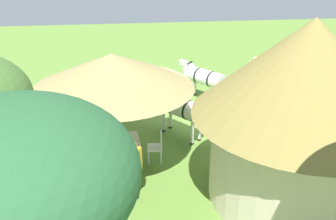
{
  "coord_description": "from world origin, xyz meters",
  "views": [
    {
      "loc": [
        2.16,
        11.5,
        5.91
      ],
      "look_at": [
        0.87,
        0.68,
        1.0
      ],
      "focal_mm": 40.59,
      "sensor_mm": 36.0,
      "label": 1
    }
  ],
  "objects_px": {
    "patio_chair_near_hut": "(158,145)",
    "guest_behind_table": "(133,165)",
    "standing_watcher": "(254,72)",
    "acacia_tree_left_background": "(13,177)",
    "zebra_by_umbrella": "(204,77)",
    "guest_beside_umbrella": "(69,119)",
    "striped_lounge_chair": "(243,112)",
    "patio_dining_table": "(117,142)",
    "thatched_hut": "(303,105)",
    "zebra_toward_hut": "(180,107)",
    "zebra_nearest_camera": "(110,92)",
    "patio_chair_east_end": "(76,149)",
    "shade_umbrella": "(112,71)"
  },
  "relations": [
    {
      "from": "shade_umbrella",
      "to": "guest_beside_umbrella",
      "type": "bearing_deg",
      "value": -36.71
    },
    {
      "from": "guest_beside_umbrella",
      "to": "patio_chair_east_end",
      "type": "bearing_deg",
      "value": -26.26
    },
    {
      "from": "guest_behind_table",
      "to": "guest_beside_umbrella",
      "type": "bearing_deg",
      "value": 73.8
    },
    {
      "from": "guest_beside_umbrella",
      "to": "striped_lounge_chair",
      "type": "relative_size",
      "value": 1.82
    },
    {
      "from": "patio_chair_east_end",
      "to": "patio_chair_near_hut",
      "type": "distance_m",
      "value": 2.32
    },
    {
      "from": "patio_chair_east_end",
      "to": "zebra_by_umbrella",
      "type": "xyz_separation_m",
      "value": [
        -4.55,
        -4.32,
        0.43
      ]
    },
    {
      "from": "standing_watcher",
      "to": "acacia_tree_left_background",
      "type": "xyz_separation_m",
      "value": [
        6.48,
        10.53,
        2.57
      ]
    },
    {
      "from": "patio_chair_near_hut",
      "to": "patio_chair_east_end",
      "type": "bearing_deg",
      "value": 92.7
    },
    {
      "from": "patio_dining_table",
      "to": "patio_chair_near_hut",
      "type": "height_order",
      "value": "patio_chair_near_hut"
    },
    {
      "from": "guest_beside_umbrella",
      "to": "striped_lounge_chair",
      "type": "distance_m",
      "value": 6.08
    },
    {
      "from": "guest_behind_table",
      "to": "zebra_by_umbrella",
      "type": "relative_size",
      "value": 0.85
    },
    {
      "from": "thatched_hut",
      "to": "guest_behind_table",
      "type": "xyz_separation_m",
      "value": [
        3.89,
        -0.28,
        -1.48
      ]
    },
    {
      "from": "standing_watcher",
      "to": "acacia_tree_left_background",
      "type": "height_order",
      "value": "acacia_tree_left_background"
    },
    {
      "from": "patio_dining_table",
      "to": "acacia_tree_left_background",
      "type": "height_order",
      "value": "acacia_tree_left_background"
    },
    {
      "from": "patio_dining_table",
      "to": "patio_chair_near_hut",
      "type": "xyz_separation_m",
      "value": [
        -1.16,
        0.1,
        -0.13
      ]
    },
    {
      "from": "shade_umbrella",
      "to": "zebra_toward_hut",
      "type": "height_order",
      "value": "shade_umbrella"
    },
    {
      "from": "shade_umbrella",
      "to": "acacia_tree_left_background",
      "type": "height_order",
      "value": "acacia_tree_left_background"
    },
    {
      "from": "patio_dining_table",
      "to": "zebra_by_umbrella",
      "type": "xyz_separation_m",
      "value": [
        -3.39,
        -4.3,
        0.3
      ]
    },
    {
      "from": "patio_chair_near_hut",
      "to": "thatched_hut",
      "type": "bearing_deg",
      "value": -117.9
    },
    {
      "from": "standing_watcher",
      "to": "zebra_by_umbrella",
      "type": "distance_m",
      "value": 2.17
    },
    {
      "from": "shade_umbrella",
      "to": "standing_watcher",
      "type": "relative_size",
      "value": 2.66
    },
    {
      "from": "zebra_by_umbrella",
      "to": "zebra_toward_hut",
      "type": "height_order",
      "value": "zebra_toward_hut"
    },
    {
      "from": "shade_umbrella",
      "to": "zebra_by_umbrella",
      "type": "bearing_deg",
      "value": -128.27
    },
    {
      "from": "patio_chair_east_end",
      "to": "guest_beside_umbrella",
      "type": "distance_m",
      "value": 1.19
    },
    {
      "from": "zebra_by_umbrella",
      "to": "acacia_tree_left_background",
      "type": "distance_m",
      "value": 11.42
    },
    {
      "from": "zebra_by_umbrella",
      "to": "acacia_tree_left_background",
      "type": "relative_size",
      "value": 0.44
    },
    {
      "from": "patio_dining_table",
      "to": "guest_behind_table",
      "type": "xyz_separation_m",
      "value": [
        -0.41,
        1.83,
        0.35
      ]
    },
    {
      "from": "zebra_by_umbrella",
      "to": "zebra_toward_hut",
      "type": "bearing_deg",
      "value": -154.47
    },
    {
      "from": "guest_beside_umbrella",
      "to": "acacia_tree_left_background",
      "type": "distance_m",
      "value": 7.49
    },
    {
      "from": "thatched_hut",
      "to": "zebra_by_umbrella",
      "type": "relative_size",
      "value": 2.6
    },
    {
      "from": "patio_dining_table",
      "to": "guest_beside_umbrella",
      "type": "bearing_deg",
      "value": -36.71
    },
    {
      "from": "zebra_nearest_camera",
      "to": "zebra_by_umbrella",
      "type": "relative_size",
      "value": 0.87
    },
    {
      "from": "thatched_hut",
      "to": "zebra_by_umbrella",
      "type": "bearing_deg",
      "value": -82.0
    },
    {
      "from": "patio_chair_near_hut",
      "to": "zebra_nearest_camera",
      "type": "distance_m",
      "value": 3.43
    },
    {
      "from": "acacia_tree_left_background",
      "to": "patio_dining_table",
      "type": "bearing_deg",
      "value": -98.93
    },
    {
      "from": "patio_chair_east_end",
      "to": "striped_lounge_chair",
      "type": "bearing_deg",
      "value": 112.81
    },
    {
      "from": "thatched_hut",
      "to": "patio_dining_table",
      "type": "relative_size",
      "value": 3.9
    },
    {
      "from": "patio_dining_table",
      "to": "patio_chair_near_hut",
      "type": "relative_size",
      "value": 1.45
    },
    {
      "from": "guest_behind_table",
      "to": "striped_lounge_chair",
      "type": "bearing_deg",
      "value": -2.21
    },
    {
      "from": "shade_umbrella",
      "to": "guest_beside_umbrella",
      "type": "relative_size",
      "value": 2.75
    },
    {
      "from": "acacia_tree_left_background",
      "to": "zebra_by_umbrella",
      "type": "bearing_deg",
      "value": -112.91
    },
    {
      "from": "patio_dining_table",
      "to": "zebra_toward_hut",
      "type": "distance_m",
      "value": 2.49
    },
    {
      "from": "zebra_by_umbrella",
      "to": "acacia_tree_left_background",
      "type": "bearing_deg",
      "value": -151.92
    },
    {
      "from": "patio_chair_near_hut",
      "to": "guest_behind_table",
      "type": "xyz_separation_m",
      "value": [
        0.75,
        1.73,
        0.48
      ]
    },
    {
      "from": "shade_umbrella",
      "to": "patio_chair_near_hut",
      "type": "distance_m",
      "value": 2.53
    },
    {
      "from": "zebra_toward_hut",
      "to": "patio_chair_east_end",
      "type": "bearing_deg",
      "value": 164.81
    },
    {
      "from": "patio_chair_near_hut",
      "to": "zebra_by_umbrella",
      "type": "xyz_separation_m",
      "value": [
        -2.24,
        -4.4,
        0.43
      ]
    },
    {
      "from": "patio_dining_table",
      "to": "guest_behind_table",
      "type": "relative_size",
      "value": 0.79
    },
    {
      "from": "patio_dining_table",
      "to": "striped_lounge_chair",
      "type": "xyz_separation_m",
      "value": [
        -4.45,
        -2.43,
        -0.39
      ]
    },
    {
      "from": "thatched_hut",
      "to": "striped_lounge_chair",
      "type": "bearing_deg",
      "value": -92.01
    }
  ]
}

